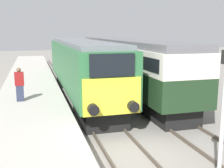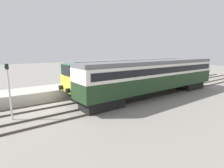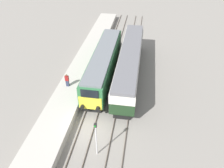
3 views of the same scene
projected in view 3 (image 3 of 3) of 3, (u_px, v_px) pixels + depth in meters
ground_plane at (87, 129)px, 22.61m from camera, size 120.00×120.00×0.00m
platform_left at (77, 79)px, 29.11m from camera, size 3.50×50.00×0.96m
rails_near_track at (97, 98)px, 26.55m from camera, size 1.51×60.00×0.14m
rails_far_track at (125, 101)px, 26.12m from camera, size 1.50×60.00×0.14m
locomotive at (104, 63)px, 29.09m from camera, size 2.70×15.97×3.84m
passenger_carriage at (130, 61)px, 29.16m from camera, size 2.75×17.96×3.86m
person_on_platform at (67, 80)px, 26.52m from camera, size 0.44×0.26×1.70m
signal_post at (96, 137)px, 18.79m from camera, size 0.24×0.28×3.96m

